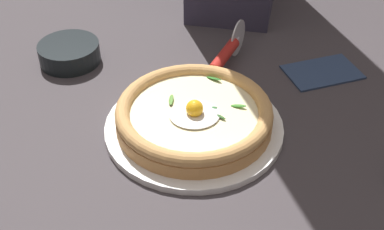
# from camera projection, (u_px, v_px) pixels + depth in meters

# --- Properties ---
(ground_plane) EXTENTS (2.40, 2.40, 0.03)m
(ground_plane) POSITION_uv_depth(u_px,v_px,m) (194.00, 140.00, 0.86)
(ground_plane) COLOR #3C3639
(ground_plane) RESTS_ON ground
(pizza_plate) EXTENTS (0.30, 0.30, 0.01)m
(pizza_plate) POSITION_uv_depth(u_px,v_px,m) (192.00, 127.00, 0.85)
(pizza_plate) COLOR white
(pizza_plate) RESTS_ON ground
(pizza) EXTENTS (0.26, 0.26, 0.06)m
(pizza) POSITION_uv_depth(u_px,v_px,m) (192.00, 115.00, 0.84)
(pizza) COLOR tan
(pizza) RESTS_ON pizza_plate
(side_bowl) EXTENTS (0.12, 0.12, 0.04)m
(side_bowl) POSITION_uv_depth(u_px,v_px,m) (69.00, 53.00, 1.01)
(side_bowl) COLOR black
(side_bowl) RESTS_ON ground
(pizza_cutter) EXTENTS (0.09, 0.15, 0.07)m
(pizza_cutter) POSITION_uv_depth(u_px,v_px,m) (228.00, 51.00, 0.98)
(pizza_cutter) COLOR silver
(pizza_cutter) RESTS_ON ground
(folded_napkin) EXTENTS (0.16, 0.12, 0.01)m
(folded_napkin) POSITION_uv_depth(u_px,v_px,m) (322.00, 71.00, 0.99)
(folded_napkin) COLOR navy
(folded_napkin) RESTS_ON ground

